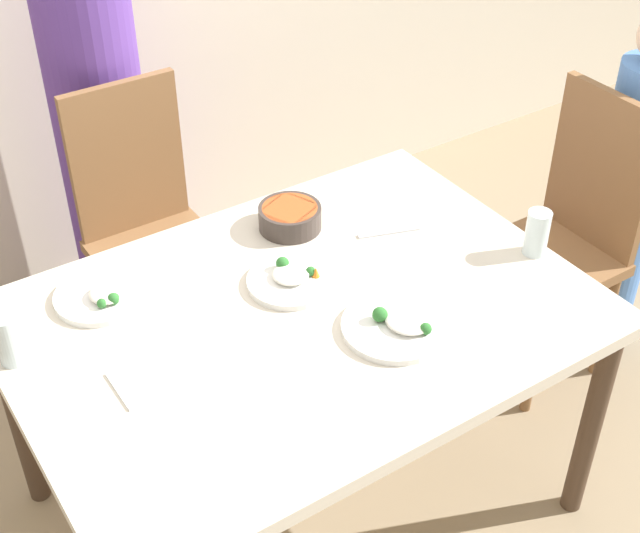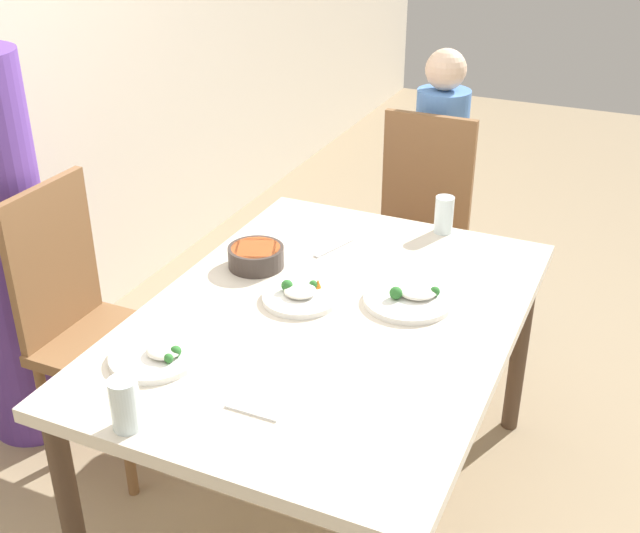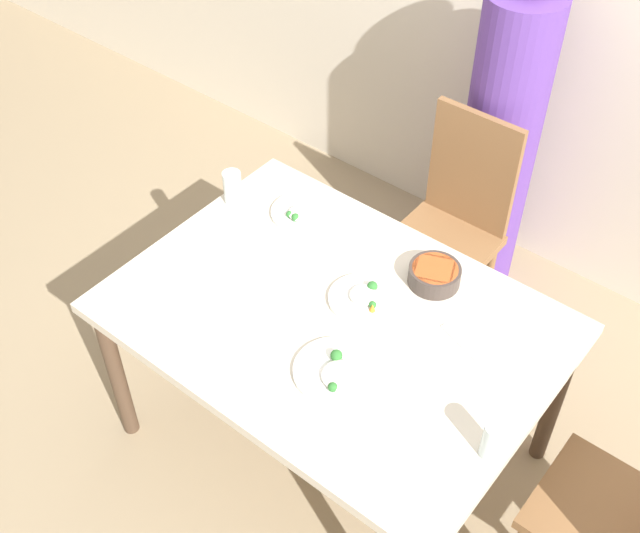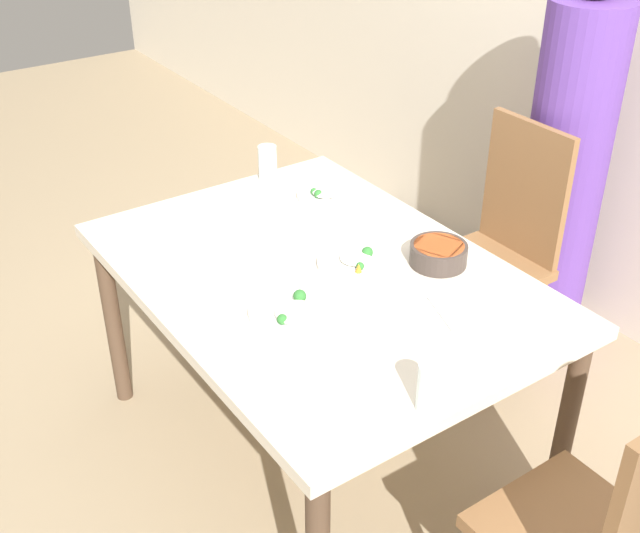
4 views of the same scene
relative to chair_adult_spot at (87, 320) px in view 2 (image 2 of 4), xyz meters
The scene contains 14 objects.
ground_plane 1.01m from the chair_adult_spot, 86.55° to the right, with size 10.00×10.00×0.00m, color #998466.
dining_table 0.87m from the chair_adult_spot, 86.55° to the right, with size 1.44×1.03×0.74m.
chair_adult_spot is the anchor object (origin of this frame).
chair_child_spot 1.37m from the chair_adult_spot, 35.17° to the right, with size 0.40×0.40×0.99m.
person_adult 0.38m from the chair_adult_spot, 90.00° to the left, with size 0.31×0.31×1.59m.
person_child 1.60m from the chair_adult_spot, 29.47° to the right, with size 0.22×0.22×1.22m.
bowl_curry 0.63m from the chair_adult_spot, 66.89° to the right, with size 0.18×0.18×0.07m.
plate_rice_adult 0.68m from the chair_adult_spot, 122.62° to the right, with size 0.24×0.24×0.05m.
plate_rice_child 1.10m from the chair_adult_spot, 78.61° to the right, with size 0.26×0.26×0.06m.
plate_noodles 0.79m from the chair_adult_spot, 83.19° to the right, with size 0.23×0.23×0.05m.
glass_water_tall 1.26m from the chair_adult_spot, 54.22° to the right, with size 0.07×0.07×0.13m.
glass_water_short 0.93m from the chair_adult_spot, 133.41° to the right, with size 0.07×0.07×0.13m.
napkin_folded 0.98m from the chair_adult_spot, 113.46° to the right, with size 0.14×0.14×0.01m.
fork_steel 0.86m from the chair_adult_spot, 57.82° to the right, with size 0.18×0.08×0.01m.
Camera 2 is at (-1.82, -0.79, 1.94)m, focal length 45.00 mm.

